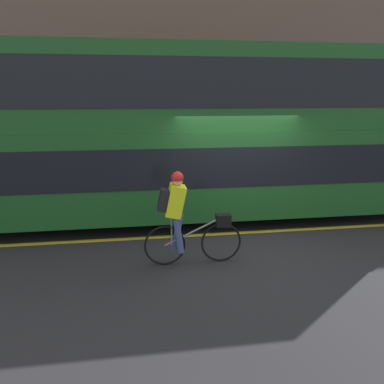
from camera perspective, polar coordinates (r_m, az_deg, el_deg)
name	(u,v)px	position (r m, az deg, el deg)	size (l,w,h in m)	color
ground_plane	(238,238)	(7.94, 6.96, -6.96)	(80.00, 80.00, 0.00)	#232326
road_center_line	(234,233)	(8.19, 6.45, -6.23)	(50.00, 0.14, 0.01)	yellow
sidewalk_curb	(199,182)	(12.59, 1.01, 1.60)	(60.00, 1.90, 0.13)	gray
building_facade	(194,57)	(13.40, 0.28, 19.94)	(60.00, 0.30, 8.28)	brown
bus	(195,128)	(8.67, 0.41, 9.68)	(10.35, 2.51, 3.90)	black
cyclist_on_bike	(183,216)	(6.43, -1.36, -3.61)	(1.73, 0.32, 1.67)	black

